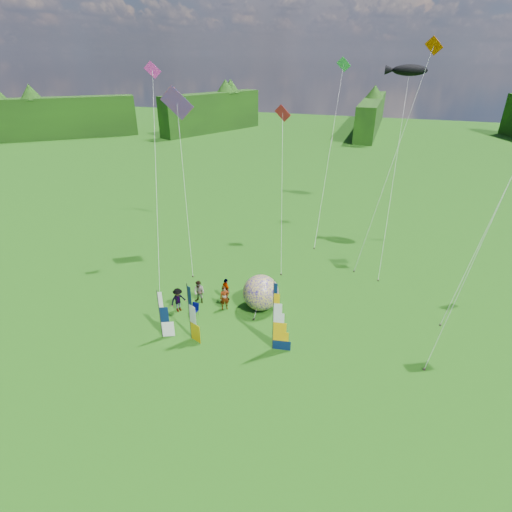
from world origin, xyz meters
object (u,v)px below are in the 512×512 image
(feather_banner_main, at_px, (273,317))
(side_banner_left, at_px, (189,313))
(camp_chair, at_px, (194,310))
(kite_whale, at_px, (396,160))
(spectator_c, at_px, (178,300))
(bol_inflatable, at_px, (261,293))
(spectator_d, at_px, (226,289))
(spectator_b, at_px, (199,292))
(side_banner_far, at_px, (160,315))
(spectator_a, at_px, (225,298))

(feather_banner_main, xyz_separation_m, side_banner_left, (-5.30, -0.69, -0.39))
(camp_chair, relative_size, kite_whale, 0.06)
(spectator_c, height_order, camp_chair, spectator_c)
(kite_whale, bearing_deg, bol_inflatable, -97.44)
(spectator_d, bearing_deg, kite_whale, -88.17)
(bol_inflatable, relative_size, spectator_d, 1.48)
(side_banner_left, distance_m, spectator_d, 5.13)
(spectator_b, bearing_deg, camp_chair, -68.83)
(side_banner_left, xyz_separation_m, camp_chair, (-0.96, 2.34, -1.53))
(side_banner_left, xyz_separation_m, spectator_d, (0.40, 4.99, -1.12))
(side_banner_left, height_order, side_banner_far, side_banner_left)
(spectator_b, relative_size, spectator_c, 0.97)
(side_banner_left, bearing_deg, side_banner_far, -144.19)
(feather_banner_main, height_order, side_banner_left, feather_banner_main)
(spectator_c, xyz_separation_m, kite_whale, (13.36, 15.48, 7.53))
(camp_chair, height_order, kite_whale, kite_whale)
(feather_banner_main, xyz_separation_m, camp_chair, (-6.26, 1.65, -1.93))
(side_banner_far, height_order, spectator_d, side_banner_far)
(spectator_b, height_order, spectator_d, spectator_b)
(side_banner_left, relative_size, kite_whale, 0.24)
(spectator_a, bearing_deg, spectator_d, 76.33)
(spectator_d, distance_m, camp_chair, 3.01)
(side_banner_far, height_order, bol_inflatable, side_banner_far)
(side_banner_far, bearing_deg, side_banner_left, -9.19)
(side_banner_far, relative_size, camp_chair, 3.67)
(spectator_c, relative_size, kite_whale, 0.11)
(bol_inflatable, height_order, spectator_d, bol_inflatable)
(spectator_c, bearing_deg, spectator_b, -1.45)
(bol_inflatable, xyz_separation_m, spectator_a, (-2.43, -0.95, -0.36))
(spectator_b, bearing_deg, spectator_d, 38.12)
(bol_inflatable, relative_size, spectator_a, 1.39)
(feather_banner_main, relative_size, bol_inflatable, 1.84)
(feather_banner_main, bearing_deg, spectator_d, 129.56)
(feather_banner_main, distance_m, camp_chair, 6.75)
(spectator_a, xyz_separation_m, camp_chair, (-1.73, -1.47, -0.47))
(spectator_a, height_order, spectator_c, spectator_a)
(kite_whale, bearing_deg, spectator_a, -102.68)
(side_banner_far, xyz_separation_m, spectator_a, (2.64, 4.27, -0.78))
(side_banner_left, height_order, camp_chair, side_banner_left)
(spectator_a, relative_size, spectator_c, 1.02)
(bol_inflatable, distance_m, spectator_c, 5.91)
(spectator_a, relative_size, kite_whale, 0.11)
(camp_chair, distance_m, kite_whale, 21.32)
(bol_inflatable, xyz_separation_m, camp_chair, (-4.16, -2.41, -0.83))
(spectator_b, height_order, spectator_c, spectator_c)
(spectator_b, distance_m, camp_chair, 1.76)
(side_banner_far, bearing_deg, camp_chair, 48.79)
(side_banner_left, distance_m, kite_whale, 22.11)
(spectator_a, bearing_deg, camp_chair, -170.76)
(spectator_d, bearing_deg, spectator_c, 84.05)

